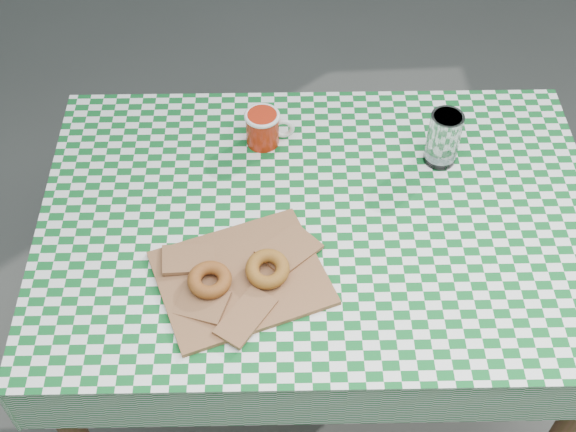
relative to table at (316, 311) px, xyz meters
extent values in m
plane|color=#51514C|center=(-0.09, 0.17, -0.38)|extent=(60.00, 60.00, 0.00)
cube|color=brown|center=(0.00, 0.00, 0.00)|extent=(1.28, 0.88, 0.75)
cube|color=#0E5D23|center=(0.00, 0.00, 0.38)|extent=(1.30, 0.90, 0.01)
cube|color=#92633F|center=(-0.18, -0.16, 0.39)|extent=(0.40, 0.36, 0.02)
torus|color=brown|center=(-0.24, -0.18, 0.41)|extent=(0.12, 0.12, 0.03)
torus|color=brown|center=(-0.13, -0.16, 0.41)|extent=(0.11, 0.11, 0.03)
cylinder|color=white|center=(0.30, 0.16, 0.45)|extent=(0.08, 0.08, 0.14)
camera|label=1|loc=(-0.14, -1.08, 1.68)|focal=47.33mm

